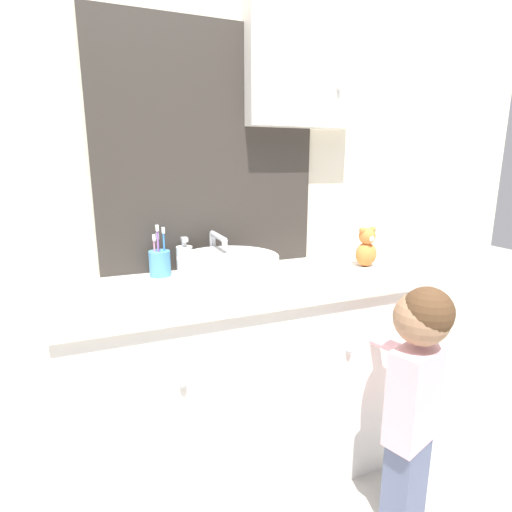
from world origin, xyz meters
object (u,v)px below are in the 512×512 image
sink_basin (229,269)px  teddy_bear (366,248)px  toothbrush_holder (160,262)px  soap_dispenser (185,259)px  child_figure (415,379)px

sink_basin → teddy_bear: teddy_bear is taller
toothbrush_holder → teddy_bear: size_ratio=1.20×
toothbrush_holder → soap_dispenser: size_ratio=1.39×
toothbrush_holder → teddy_bear: 0.84m
soap_dispenser → teddy_bear: size_ratio=0.86×
sink_basin → child_figure: 0.72m
soap_dispenser → toothbrush_holder: bearing=-175.8°
child_figure → soap_dispenser: bearing=134.3°
soap_dispenser → teddy_bear: (0.73, -0.18, 0.02)m
toothbrush_holder → soap_dispenser: toothbrush_holder is taller
soap_dispenser → teddy_bear: 0.75m
sink_basin → toothbrush_holder: 0.28m
sink_basin → teddy_bear: bearing=1.3°
child_figure → toothbrush_holder: bearing=138.9°
soap_dispenser → child_figure: (0.61, -0.62, -0.32)m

